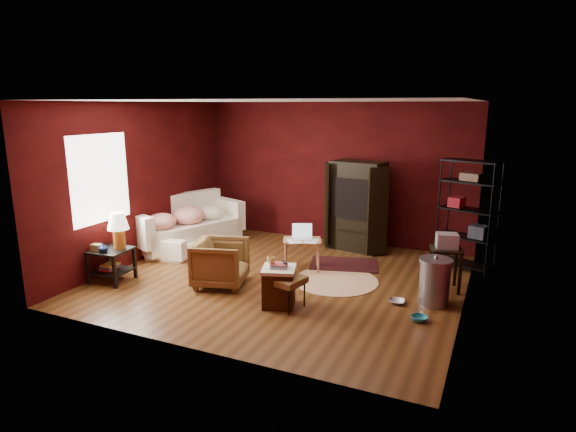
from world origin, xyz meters
The scene contains 18 objects.
room centered at (-0.04, -0.01, 1.40)m, with size 5.54×5.04×2.84m.
sofa centered at (-2.45, 0.81, 0.38)m, with size 1.93×0.56×0.75m, color white.
armchair centered at (-0.77, -0.63, 0.39)m, with size 0.77×0.72×0.79m, color black.
pet_bowl_steel centered at (1.89, -0.24, 0.11)m, with size 0.22×0.05×0.22m, color silver.
pet_bowl_turquoise centered at (2.27, -0.68, 0.11)m, with size 0.22×0.07×0.22m, color teal.
vase centered at (-2.40, -1.38, 0.60)m, with size 0.15×0.15×0.15m, color #0C1B40.
mug centered at (0.29, -1.01, 0.68)m, with size 0.12×0.09×0.12m, color #E7CD71.
side_table centered at (-2.38, -1.15, 0.66)m, with size 0.61×0.61×1.10m.
sofa_cushions centered at (-2.50, 0.83, 0.46)m, with size 1.61×2.38×0.93m.
hamper centered at (0.39, -0.98, 0.29)m, with size 0.57×0.57×0.64m.
footstool centered at (0.52, -0.99, 0.38)m, with size 0.52×0.52×0.44m.
rug_round centered at (0.81, 0.25, 0.01)m, with size 1.38×1.38×0.01m.
rug_oriental centered at (0.69, 1.07, 0.02)m, with size 1.33×1.07×0.01m.
laptop_desk centered at (0.11, 0.53, 0.48)m, with size 0.75×0.66×0.78m.
tv_armoire centered at (0.59, 2.07, 0.89)m, with size 1.33×0.86×1.71m.
wire_shelving centered at (2.63, 1.70, 1.03)m, with size 0.99×0.68×1.87m.
small_stand centered at (2.42, 0.60, 0.66)m, with size 0.54×0.54×0.88m.
trash_can centered at (2.36, -0.04, 0.34)m, with size 0.57×0.57×0.72m.
Camera 1 is at (3.09, -6.65, 2.75)m, focal length 30.00 mm.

